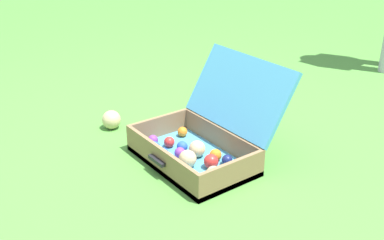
# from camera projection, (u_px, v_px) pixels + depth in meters

# --- Properties ---
(ground_plane) EXTENTS (16.00, 16.00, 0.00)m
(ground_plane) POSITION_uv_depth(u_px,v_px,m) (194.00, 170.00, 2.07)
(ground_plane) COLOR #4C8C38
(open_suitcase) EXTENTS (0.57, 0.57, 0.44)m
(open_suitcase) POSITION_uv_depth(u_px,v_px,m) (204.00, 139.00, 2.12)
(open_suitcase) COLOR #4799C6
(open_suitcase) RESTS_ON ground
(stray_ball_on_grass) EXTENTS (0.10, 0.10, 0.10)m
(stray_ball_on_grass) POSITION_uv_depth(u_px,v_px,m) (111.00, 120.00, 2.44)
(stray_ball_on_grass) COLOR #D1B784
(stray_ball_on_grass) RESTS_ON ground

